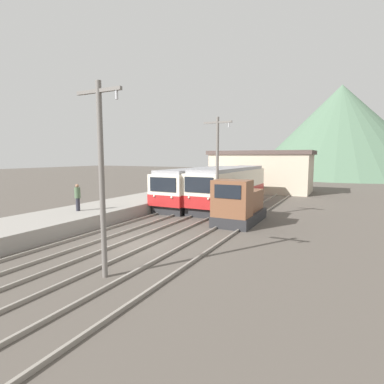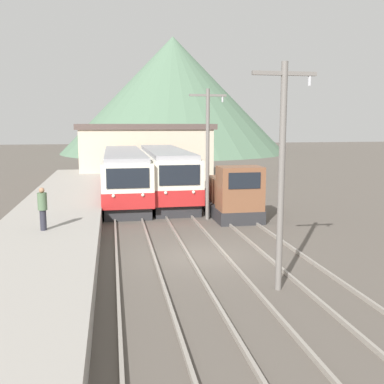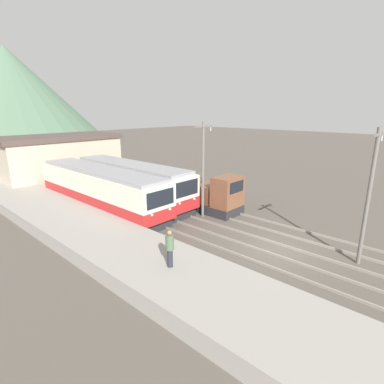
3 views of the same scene
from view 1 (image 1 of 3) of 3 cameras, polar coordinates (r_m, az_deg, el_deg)
name	(u,v)px [view 1 (image 1 of 3)]	position (r m, az deg, el deg)	size (l,w,h in m)	color
ground_plane	(135,243)	(15.90, -10.72, -9.60)	(200.00, 200.00, 0.00)	#564F47
platform_left	(53,223)	(20.16, -24.96, -5.36)	(4.50, 54.00, 0.86)	gray
track_left	(98,236)	(17.55, -17.50, -7.99)	(1.54, 60.00, 0.14)	gray
track_center	(139,243)	(15.76, -10.14, -9.46)	(1.54, 60.00, 0.14)	gray
track_right	(191,251)	(14.21, -0.29, -11.18)	(1.54, 60.00, 0.14)	gray
commuter_train_left	(204,187)	(28.67, 2.27, 1.04)	(2.84, 14.56, 3.38)	#28282B
commuter_train_center	(230,188)	(27.30, 7.31, 0.79)	(2.84, 13.24, 3.48)	#28282B
shunting_locomotive	(239,205)	(20.27, 8.95, -2.51)	(2.40, 5.05, 3.00)	#28282B
catenary_mast_near	(102,174)	(11.15, -16.83, 3.38)	(2.00, 0.20, 7.05)	slate
catenary_mast_mid	(217,166)	(20.30, 4.85, 5.05)	(2.00, 0.20, 7.05)	slate
person_on_platform	(78,196)	(21.17, -20.96, -0.77)	(0.38, 0.38, 1.78)	#282833
station_building	(261,171)	(39.24, 12.99, 3.92)	(12.60, 6.30, 5.17)	beige
mountain_backdrop	(340,131)	(76.30, 26.34, 10.36)	(39.97, 39.97, 20.28)	#517056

